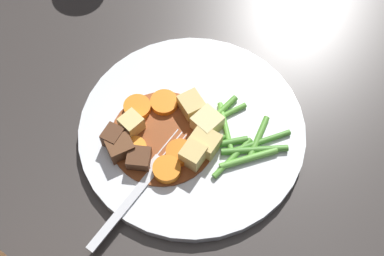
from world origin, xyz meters
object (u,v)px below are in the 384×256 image
(potato_chunk_3, at_px, (191,155))
(potato_chunk_4, at_px, (131,128))
(meat_chunk_1, at_px, (139,159))
(fork, at_px, (143,185))
(potato_chunk_0, at_px, (195,105))
(carrot_slice_3, at_px, (167,170))
(carrot_slice_2, at_px, (135,148))
(carrot_slice_4, at_px, (164,103))
(carrot_slice_1, at_px, (180,153))
(dinner_plate, at_px, (192,131))
(meat_chunk_2, at_px, (113,137))
(potato_chunk_2, at_px, (205,142))
(carrot_slice_0, at_px, (137,108))
(potato_chunk_1, at_px, (207,126))
(meat_chunk_0, at_px, (120,148))

(potato_chunk_3, bearing_deg, potato_chunk_4, -29.27)
(meat_chunk_1, height_order, fork, meat_chunk_1)
(potato_chunk_3, bearing_deg, potato_chunk_0, -95.32)
(carrot_slice_3, bearing_deg, carrot_slice_2, -37.87)
(carrot_slice_4, relative_size, potato_chunk_0, 1.17)
(carrot_slice_3, bearing_deg, carrot_slice_1, -125.42)
(dinner_plate, distance_m, carrot_slice_4, 0.05)
(meat_chunk_2, height_order, fork, meat_chunk_2)
(carrot_slice_3, relative_size, potato_chunk_2, 1.01)
(carrot_slice_2, xyz_separation_m, potato_chunk_4, (0.00, -0.02, 0.01))
(carrot_slice_3, distance_m, fork, 0.03)
(potato_chunk_0, xyz_separation_m, potato_chunk_2, (-0.01, 0.05, 0.00))
(potato_chunk_0, relative_size, potato_chunk_3, 1.06)
(dinner_plate, xyz_separation_m, carrot_slice_2, (0.07, 0.03, 0.01))
(carrot_slice_1, distance_m, carrot_slice_3, 0.03)
(carrot_slice_1, xyz_separation_m, potato_chunk_0, (-0.02, -0.06, 0.00))
(dinner_plate, xyz_separation_m, potato_chunk_2, (-0.01, 0.03, 0.02))
(carrot_slice_0, bearing_deg, meat_chunk_2, 57.88)
(potato_chunk_2, height_order, potato_chunk_3, potato_chunk_3)
(carrot_slice_0, xyz_separation_m, fork, (-0.01, 0.10, -0.00))
(meat_chunk_1, bearing_deg, carrot_slice_3, 156.83)
(meat_chunk_1, bearing_deg, meat_chunk_2, -42.26)
(dinner_plate, distance_m, potato_chunk_3, 0.05)
(potato_chunk_1, bearing_deg, carrot_slice_3, 47.42)
(potato_chunk_2, bearing_deg, meat_chunk_1, 13.24)
(carrot_slice_2, relative_size, meat_chunk_1, 1.09)
(potato_chunk_3, relative_size, meat_chunk_1, 1.04)
(potato_chunk_2, relative_size, potato_chunk_3, 1.17)
(potato_chunk_3, height_order, meat_chunk_0, potato_chunk_3)
(carrot_slice_3, xyz_separation_m, carrot_slice_4, (0.00, -0.09, -0.00))
(potato_chunk_4, distance_m, meat_chunk_2, 0.02)
(meat_chunk_0, bearing_deg, carrot_slice_1, 174.67)
(potato_chunk_0, bearing_deg, carrot_slice_4, -11.37)
(carrot_slice_0, xyz_separation_m, meat_chunk_0, (0.02, 0.06, 0.01))
(carrot_slice_0, xyz_separation_m, meat_chunk_1, (-0.00, 0.07, 0.00))
(carrot_slice_2, distance_m, potato_chunk_3, 0.07)
(carrot_slice_2, height_order, potato_chunk_2, potato_chunk_2)
(dinner_plate, bearing_deg, meat_chunk_0, 19.68)
(potato_chunk_1, xyz_separation_m, potato_chunk_4, (0.09, -0.00, 0.00))
(carrot_slice_1, distance_m, meat_chunk_0, 0.07)
(potato_chunk_4, relative_size, meat_chunk_1, 0.95)
(potato_chunk_4, height_order, fork, potato_chunk_4)
(potato_chunk_2, height_order, meat_chunk_0, potato_chunk_2)
(dinner_plate, bearing_deg, carrot_slice_0, -22.04)
(carrot_slice_4, bearing_deg, dinner_plate, 135.31)
(potato_chunk_2, bearing_deg, potato_chunk_3, 45.61)
(carrot_slice_3, bearing_deg, dinner_plate, -117.85)
(potato_chunk_1, bearing_deg, meat_chunk_0, 13.90)
(potato_chunk_3, height_order, meat_chunk_1, potato_chunk_3)
(dinner_plate, distance_m, potato_chunk_1, 0.03)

